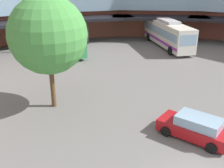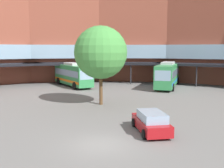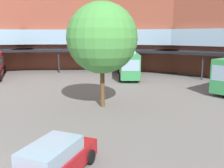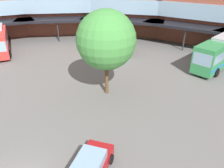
# 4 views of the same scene
# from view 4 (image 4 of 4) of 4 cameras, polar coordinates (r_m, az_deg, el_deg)

# --- Properties ---
(station_building) EXTENTS (80.41, 42.75, 17.14)m
(station_building) POSITION_cam_4_polar(r_m,az_deg,el_deg) (28.63, 15.09, 19.89)
(station_building) COLOR brown
(station_building) RESTS_ON ground
(bus_1) EXTENTS (4.62, 12.11, 3.95)m
(bus_1) POSITION_cam_4_polar(r_m,az_deg,el_deg) (32.62, 26.28, 7.69)
(bus_1) COLOR #338C4C
(bus_1) RESTS_ON ground
(bus_3) EXTENTS (8.24, 9.59, 3.76)m
(bus_3) POSITION_cam_4_polar(r_m,az_deg,el_deg) (36.71, 2.26, 12.29)
(bus_3) COLOR #338C4C
(bus_3) RESTS_ON ground
(plaza_tree) EXTENTS (5.62, 5.62, 8.40)m
(plaza_tree) POSITION_cam_4_polar(r_m,az_deg,el_deg) (21.02, -1.51, 11.14)
(plaza_tree) COLOR brown
(plaza_tree) RESTS_ON ground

